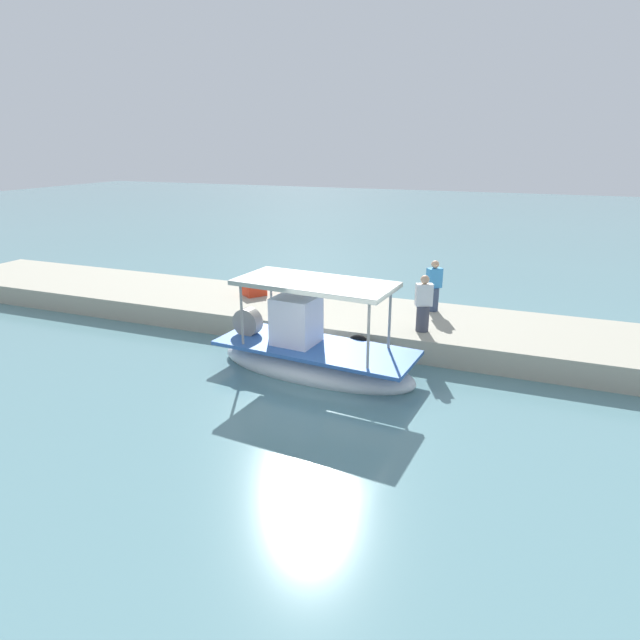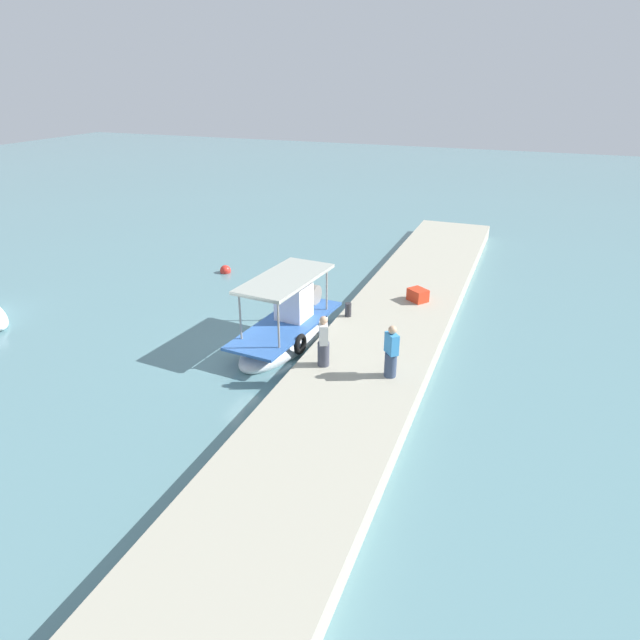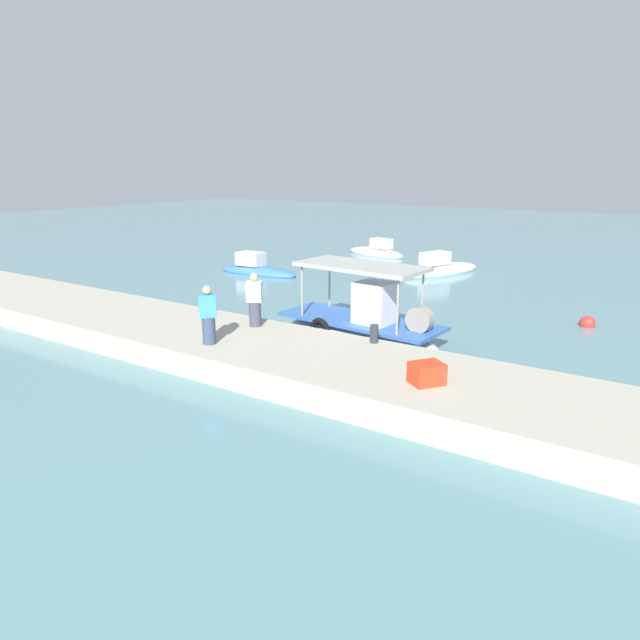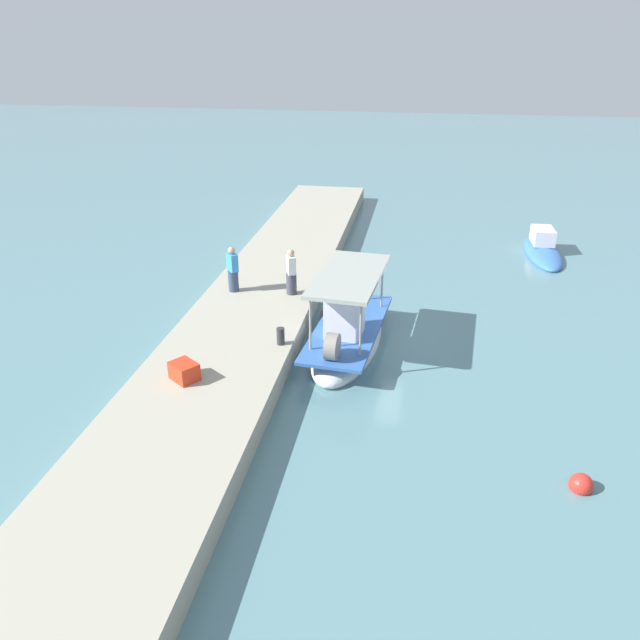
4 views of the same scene
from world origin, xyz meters
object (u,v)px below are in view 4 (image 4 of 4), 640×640
Objects in this scene: mooring_bollard at (281,336)px; marker_buoy at (581,485)px; main_fishing_boat at (347,335)px; fisherman_by_crate at (233,271)px; moored_boat_mid at (543,250)px; cargo_crate at (184,371)px; fisherman_near_bollard at (291,274)px.

mooring_bollard is 9.03m from marker_buoy.
main_fishing_boat reaches higher than marker_buoy.
main_fishing_boat is at bearing 127.29° from mooring_bollard.
fisherman_by_crate is 3.09× the size of marker_buoy.
moored_boat_mid is (-8.09, 11.95, -1.27)m from fisherman_by_crate.
cargo_crate is at bearing -40.54° from mooring_bollard.
main_fishing_boat is 5.52m from cargo_crate.
fisherman_by_crate is 2.29× the size of cargo_crate.
main_fishing_boat is 1.22× the size of moored_boat_mid.
fisherman_near_bollard is 6.54m from cargo_crate.
fisherman_by_crate is at bearing -128.15° from marker_buoy.
mooring_bollard is 15.14m from moored_boat_mid.
fisherman_near_bollard reaches higher than mooring_bollard.
mooring_bollard is (3.87, 0.49, -0.49)m from fisherman_near_bollard.
fisherman_near_bollard is 2.11m from fisherman_by_crate.
main_fishing_boat is 3.50× the size of fisherman_by_crate.
main_fishing_boat is 12.91m from moored_boat_mid.
marker_buoy is (4.41, 7.83, -0.86)m from mooring_bollard.
moored_boat_mid is (-10.48, 7.52, -0.29)m from main_fishing_boat.
fisherman_by_crate is 4.62m from mooring_bollard.
mooring_bollard is at bearing -119.36° from marker_buoy.
marker_buoy is (8.19, 10.43, -1.35)m from fisherman_by_crate.
main_fishing_boat is 10.80× the size of marker_buoy.
fisherman_near_bollard is at bearing -172.73° from mooring_bollard.
fisherman_near_bollard reaches higher than fisherman_by_crate.
fisherman_by_crate reaches higher than moored_boat_mid.
marker_buoy is (5.80, 6.00, -0.37)m from main_fishing_boat.
fisherman_by_crate reaches higher than marker_buoy.
fisherman_near_bollard reaches higher than marker_buoy.
main_fishing_boat is at bearing -134.04° from marker_buoy.
moored_boat_mid is (-14.33, 11.45, -0.76)m from cargo_crate.
moored_boat_mid is (-11.88, 9.35, -0.78)m from mooring_bollard.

